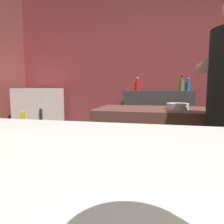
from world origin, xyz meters
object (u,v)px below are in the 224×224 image
bottle_soy (182,85)px  mixing_bowl (178,106)px  mini_fridge (39,122)px  bottle_hot_sauce (188,86)px  bottle_vinegar (137,86)px

bottle_soy → mixing_bowl: bearing=-96.9°
mini_fridge → bottle_hot_sauce: bearing=5.8°
mini_fridge → bottle_vinegar: 1.68m
bottle_vinegar → bottle_hot_sauce: (0.72, 0.16, -0.00)m
bottle_vinegar → bottle_hot_sauce: bearing=12.4°
mini_fridge → bottle_vinegar: size_ratio=5.69×
mini_fridge → mixing_bowl: bearing=-28.2°
mixing_bowl → bottle_vinegar: (-0.48, 1.17, 0.19)m
bottle_vinegar → bottle_hot_sauce: 0.74m
bottle_vinegar → bottle_hot_sauce: bottle_vinegar is taller
mini_fridge → mixing_bowl: 2.36m
bottle_vinegar → mixing_bowl: bearing=-67.9°
mixing_bowl → bottle_vinegar: 1.28m
bottle_soy → bottle_vinegar: 0.63m
bottle_vinegar → bottle_hot_sauce: size_ratio=1.02×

